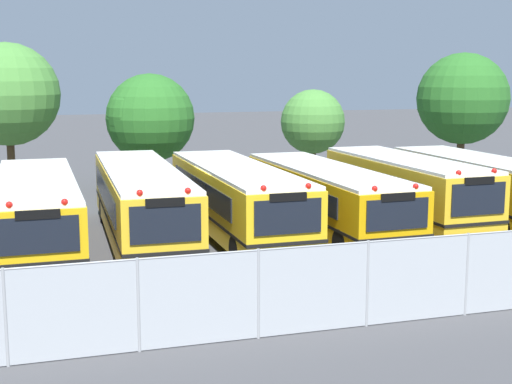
{
  "coord_description": "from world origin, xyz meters",
  "views": [
    {
      "loc": [
        -6.77,
        -24.47,
        5.84
      ],
      "look_at": [
        0.82,
        0.0,
        1.6
      ],
      "focal_mm": 50.76,
      "sensor_mm": 36.0,
      "label": 1
    }
  ],
  "objects_px": {
    "school_bus_3": "(236,198)",
    "school_bus_6": "(478,186)",
    "tree_1": "(7,93)",
    "tree_3": "(314,121)",
    "traffic_cone": "(98,318)",
    "tree_4": "(465,97)",
    "school_bus_2": "(141,202)",
    "school_bus_4": "(325,197)",
    "school_bus_5": "(405,189)",
    "school_bus_1": "(37,211)",
    "tree_2": "(147,117)"
  },
  "relations": [
    {
      "from": "school_bus_1",
      "to": "school_bus_5",
      "type": "relative_size",
      "value": 1.16
    },
    {
      "from": "tree_2",
      "to": "traffic_cone",
      "type": "xyz_separation_m",
      "value": [
        -4.16,
        -19.09,
        -3.36
      ]
    },
    {
      "from": "school_bus_2",
      "to": "school_bus_6",
      "type": "xyz_separation_m",
      "value": [
        13.22,
        -0.31,
        -0.04
      ]
    },
    {
      "from": "school_bus_3",
      "to": "school_bus_6",
      "type": "xyz_separation_m",
      "value": [
        9.85,
        -0.17,
        -0.01
      ]
    },
    {
      "from": "tree_3",
      "to": "tree_4",
      "type": "bearing_deg",
      "value": -5.54
    },
    {
      "from": "school_bus_6",
      "to": "tree_1",
      "type": "xyz_separation_m",
      "value": [
        -17.74,
        12.39,
        3.46
      ]
    },
    {
      "from": "school_bus_4",
      "to": "school_bus_6",
      "type": "relative_size",
      "value": 1.13
    },
    {
      "from": "school_bus_5",
      "to": "tree_2",
      "type": "bearing_deg",
      "value": -54.74
    },
    {
      "from": "school_bus_2",
      "to": "school_bus_4",
      "type": "relative_size",
      "value": 1.07
    },
    {
      "from": "tree_4",
      "to": "school_bus_3",
      "type": "bearing_deg",
      "value": -147.65
    },
    {
      "from": "tree_4",
      "to": "traffic_cone",
      "type": "distance_m",
      "value": 28.3
    },
    {
      "from": "school_bus_2",
      "to": "tree_3",
      "type": "distance_m",
      "value": 15.1
    },
    {
      "from": "tree_1",
      "to": "traffic_cone",
      "type": "height_order",
      "value": "tree_1"
    },
    {
      "from": "school_bus_1",
      "to": "tree_3",
      "type": "relative_size",
      "value": 2.19
    },
    {
      "from": "school_bus_1",
      "to": "school_bus_5",
      "type": "xyz_separation_m",
      "value": [
        13.46,
        -0.0,
        0.08
      ]
    },
    {
      "from": "tree_3",
      "to": "traffic_cone",
      "type": "distance_m",
      "value": 23.15
    },
    {
      "from": "school_bus_2",
      "to": "school_bus_4",
      "type": "xyz_separation_m",
      "value": [
        6.71,
        -0.36,
        -0.11
      ]
    },
    {
      "from": "school_bus_6",
      "to": "traffic_cone",
      "type": "relative_size",
      "value": 14.95
    },
    {
      "from": "school_bus_3",
      "to": "tree_2",
      "type": "xyz_separation_m",
      "value": [
        -1.45,
        10.79,
        2.26
      ]
    },
    {
      "from": "school_bus_3",
      "to": "school_bus_5",
      "type": "relative_size",
      "value": 1.17
    },
    {
      "from": "traffic_cone",
      "to": "school_bus_2",
      "type": "bearing_deg",
      "value": 75.14
    },
    {
      "from": "school_bus_3",
      "to": "school_bus_4",
      "type": "distance_m",
      "value": 3.35
    },
    {
      "from": "school_bus_4",
      "to": "school_bus_5",
      "type": "distance_m",
      "value": 3.32
    },
    {
      "from": "school_bus_3",
      "to": "tree_1",
      "type": "relative_size",
      "value": 1.51
    },
    {
      "from": "tree_1",
      "to": "tree_4",
      "type": "bearing_deg",
      "value": -5.59
    },
    {
      "from": "school_bus_3",
      "to": "school_bus_4",
      "type": "relative_size",
      "value": 1.01
    },
    {
      "from": "school_bus_4",
      "to": "traffic_cone",
      "type": "height_order",
      "value": "school_bus_4"
    },
    {
      "from": "school_bus_3",
      "to": "tree_1",
      "type": "xyz_separation_m",
      "value": [
        -7.89,
        12.22,
        3.45
      ]
    },
    {
      "from": "school_bus_4",
      "to": "school_bus_5",
      "type": "bearing_deg",
      "value": -179.65
    },
    {
      "from": "school_bus_6",
      "to": "tree_3",
      "type": "bearing_deg",
      "value": -76.82
    },
    {
      "from": "tree_3",
      "to": "tree_1",
      "type": "bearing_deg",
      "value": 174.39
    },
    {
      "from": "school_bus_2",
      "to": "school_bus_3",
      "type": "xyz_separation_m",
      "value": [
        3.37,
        -0.13,
        -0.03
      ]
    },
    {
      "from": "tree_4",
      "to": "traffic_cone",
      "type": "height_order",
      "value": "tree_4"
    },
    {
      "from": "tree_3",
      "to": "school_bus_2",
      "type": "bearing_deg",
      "value": -134.99
    },
    {
      "from": "school_bus_6",
      "to": "tree_1",
      "type": "bearing_deg",
      "value": -35.3
    },
    {
      "from": "school_bus_2",
      "to": "tree_3",
      "type": "relative_size",
      "value": 2.33
    },
    {
      "from": "school_bus_5",
      "to": "tree_1",
      "type": "distance_m",
      "value": 19.39
    },
    {
      "from": "tree_1",
      "to": "school_bus_6",
      "type": "bearing_deg",
      "value": -34.93
    },
    {
      "from": "school_bus_5",
      "to": "tree_2",
      "type": "xyz_separation_m",
      "value": [
        -8.1,
        10.94,
        2.23
      ]
    },
    {
      "from": "tree_3",
      "to": "traffic_cone",
      "type": "bearing_deg",
      "value": -124.0
    },
    {
      "from": "school_bus_5",
      "to": "tree_4",
      "type": "height_order",
      "value": "tree_4"
    },
    {
      "from": "school_bus_4",
      "to": "traffic_cone",
      "type": "xyz_separation_m",
      "value": [
        -8.94,
        -8.06,
        -1.02
      ]
    },
    {
      "from": "school_bus_6",
      "to": "tree_1",
      "type": "relative_size",
      "value": 1.32
    },
    {
      "from": "school_bus_3",
      "to": "school_bus_4",
      "type": "xyz_separation_m",
      "value": [
        3.34,
        -0.23,
        -0.08
      ]
    },
    {
      "from": "school_bus_4",
      "to": "school_bus_6",
      "type": "xyz_separation_m",
      "value": [
        6.52,
        0.06,
        0.07
      ]
    },
    {
      "from": "school_bus_4",
      "to": "school_bus_6",
      "type": "bearing_deg",
      "value": 179.43
    },
    {
      "from": "school_bus_1",
      "to": "tree_1",
      "type": "height_order",
      "value": "tree_1"
    },
    {
      "from": "tree_1",
      "to": "tree_3",
      "type": "xyz_separation_m",
      "value": [
        15.11,
        -1.49,
        -1.54
      ]
    },
    {
      "from": "school_bus_3",
      "to": "tree_3",
      "type": "distance_m",
      "value": 13.08
    },
    {
      "from": "school_bus_6",
      "to": "tree_2",
      "type": "height_order",
      "value": "tree_2"
    }
  ]
}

